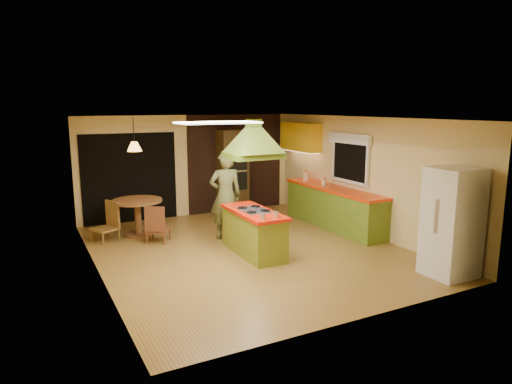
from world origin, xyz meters
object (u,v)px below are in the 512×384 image
dining_table (138,210)px  refrigerator (452,223)px  canister_large (306,176)px  man (226,195)px  wall_oven (232,172)px  kitchen_island (254,232)px

dining_table → refrigerator: bearing=-49.7°
canister_large → dining_table: bearing=175.6°
man → canister_large: (2.46, 0.73, 0.12)m
wall_oven → man: bearing=-118.7°
kitchen_island → wall_oven: wall_oven is taller
kitchen_island → dining_table: size_ratio=1.59×
man → dining_table: bearing=-19.1°
wall_oven → dining_table: wall_oven is taller
man → refrigerator: size_ratio=1.02×
kitchen_island → canister_large: size_ratio=7.62×
man → canister_large: bearing=-149.1°
wall_oven → canister_large: bearing=-43.3°
kitchen_island → dining_table: bearing=127.6°
man → dining_table: man is taller
man → refrigerator: man is taller
kitchen_island → wall_oven: 3.41m
kitchen_island → man: 1.27m
refrigerator → dining_table: size_ratio=1.70×
dining_table → canister_large: size_ratio=4.80×
wall_oven → dining_table: (-2.65, -0.97, -0.52)m
refrigerator → canister_large: (0.08, 4.35, 0.14)m
man → canister_large: man is taller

